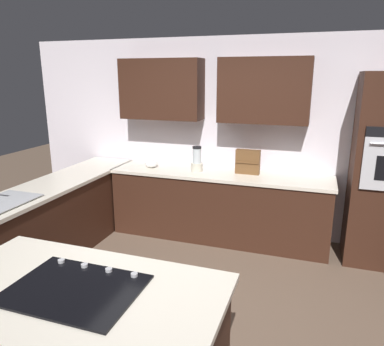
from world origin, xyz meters
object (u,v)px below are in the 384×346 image
object	(u,v)px
cooktop	(75,289)
spice_rack	(248,162)
blender	(197,161)
mixing_bowl	(151,164)

from	to	relation	value
cooktop	spice_rack	xyz separation A→B (m)	(-0.48, -2.92, 0.15)
spice_rack	cooktop	bearing A→B (deg)	80.71
blender	mixing_bowl	world-z (taller)	blender
blender	spice_rack	distance (m)	0.66
spice_rack	blender	bearing A→B (deg)	7.84
spice_rack	mixing_bowl	bearing A→B (deg)	3.94
blender	mixing_bowl	bearing A→B (deg)	0.00
blender	mixing_bowl	size ratio (longest dim) A/B	1.94
blender	cooktop	bearing A→B (deg)	93.47
blender	spice_rack	xyz separation A→B (m)	(-0.65, -0.09, 0.01)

